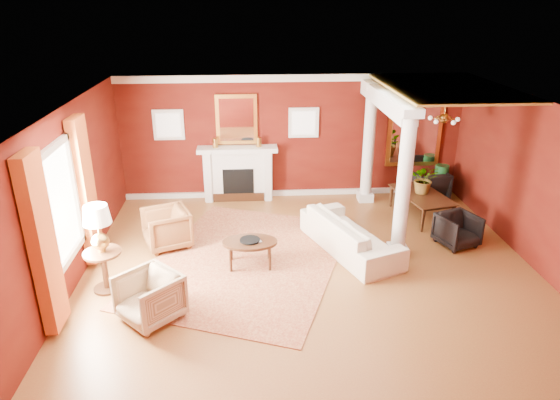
{
  "coord_description": "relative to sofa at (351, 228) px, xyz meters",
  "views": [
    {
      "loc": [
        -1.06,
        -7.84,
        4.54
      ],
      "look_at": [
        -0.51,
        0.37,
        1.15
      ],
      "focal_mm": 32.0,
      "sensor_mm": 36.0,
      "label": 1
    }
  ],
  "objects": [
    {
      "name": "column_front",
      "position": [
        0.86,
        -0.25,
        0.97
      ],
      "size": [
        0.36,
        0.36,
        2.8
      ],
      "color": "silver",
      "rests_on": "ground"
    },
    {
      "name": "rug",
      "position": [
        -1.99,
        -0.28,
        -0.45
      ],
      "size": [
        4.53,
        5.16,
        0.02
      ],
      "primitive_type": "cube",
      "rotation": [
        0.0,
        0.0,
        -0.36
      ],
      "color": "maroon",
      "rests_on": "ground"
    },
    {
      "name": "room_shell",
      "position": [
        -0.84,
        -0.55,
        1.56
      ],
      "size": [
        8.04,
        7.04,
        2.92
      ],
      "color": "#58160C",
      "rests_on": "ground"
    },
    {
      "name": "overmantel_mirror",
      "position": [
        -2.14,
        2.91,
        1.44
      ],
      "size": [
        0.95,
        0.07,
        1.15
      ],
      "color": "gold",
      "rests_on": "fireplace"
    },
    {
      "name": "side_table",
      "position": [
        -4.3,
        -1.09,
        0.56
      ],
      "size": [
        0.61,
        0.61,
        1.51
      ],
      "rotation": [
        0.0,
        0.0,
        0.02
      ],
      "color": "black",
      "rests_on": "ground"
    },
    {
      "name": "crown_trim",
      "position": [
        -0.84,
        2.91,
        2.36
      ],
      "size": [
        8.0,
        0.08,
        0.16
      ],
      "primitive_type": "cube",
      "color": "silver",
      "rests_on": "room_shell"
    },
    {
      "name": "base_trim",
      "position": [
        -0.84,
        2.91,
        -0.4
      ],
      "size": [
        8.0,
        0.08,
        0.12
      ],
      "primitive_type": "cube",
      "color": "silver",
      "rests_on": "ground"
    },
    {
      "name": "chandelier",
      "position": [
        2.06,
        1.25,
        1.79
      ],
      "size": [
        0.6,
        0.62,
        0.75
      ],
      "color": "#AC8336",
      "rests_on": "room_shell"
    },
    {
      "name": "potted_plant",
      "position": [
        1.89,
        1.5,
        0.65
      ],
      "size": [
        0.73,
        0.77,
        0.51
      ],
      "primitive_type": "imported",
      "rotation": [
        0.0,
        0.0,
        -0.25
      ],
      "color": "#26591E",
      "rests_on": "dining_table"
    },
    {
      "name": "dining_chair_far",
      "position": [
        2.33,
        2.38,
        -0.06
      ],
      "size": [
        0.89,
        0.85,
        0.81
      ],
      "primitive_type": "imported",
      "rotation": [
        0.0,
        0.0,
        3.3
      ],
      "color": "black",
      "rests_on": "ground"
    },
    {
      "name": "coffee_book",
      "position": [
        -1.89,
        -0.49,
        0.15
      ],
      "size": [
        0.17,
        0.08,
        0.23
      ],
      "primitive_type": "imported",
      "rotation": [
        0.0,
        0.0,
        0.39
      ],
      "color": "black",
      "rests_on": "coffee_table"
    },
    {
      "name": "ground",
      "position": [
        -0.84,
        -0.55,
        -0.46
      ],
      "size": [
        8.0,
        8.0,
        0.0
      ],
      "primitive_type": "plane",
      "color": "brown",
      "rests_on": "ground"
    },
    {
      "name": "dining_chair_near",
      "position": [
        2.12,
        0.07,
        -0.11
      ],
      "size": [
        0.86,
        0.84,
        0.7
      ],
      "primitive_type": "imported",
      "rotation": [
        0.0,
        0.0,
        0.35
      ],
      "color": "black",
      "rests_on": "ground"
    },
    {
      "name": "dining_table",
      "position": [
        1.88,
        1.44,
        -0.03
      ],
      "size": [
        0.84,
        1.61,
        0.86
      ],
      "primitive_type": "imported",
      "rotation": [
        0.0,
        0.0,
        1.78
      ],
      "color": "black",
      "rests_on": "ground"
    },
    {
      "name": "dining_mirror",
      "position": [
        2.06,
        2.91,
        1.09
      ],
      "size": [
        1.3,
        0.07,
        1.7
      ],
      "color": "gold",
      "rests_on": "room_shell"
    },
    {
      "name": "green_urn",
      "position": [
        2.66,
        2.45,
        -0.13
      ],
      "size": [
        0.35,
        0.35,
        0.85
      ],
      "color": "#15441D",
      "rests_on": "ground"
    },
    {
      "name": "fireplace",
      "position": [
        -2.14,
        2.77,
        0.18
      ],
      "size": [
        1.85,
        0.42,
        1.29
      ],
      "color": "silver",
      "rests_on": "ground"
    },
    {
      "name": "left_window",
      "position": [
        -4.74,
        -1.15,
        0.96
      ],
      "size": [
        0.21,
        2.55,
        2.6
      ],
      "color": "white",
      "rests_on": "room_shell"
    },
    {
      "name": "amber_ceiling",
      "position": [
        2.01,
        1.2,
        2.41
      ],
      "size": [
        2.3,
        3.4,
        0.04
      ],
      "primitive_type": "cube",
      "color": "gold",
      "rests_on": "room_shell"
    },
    {
      "name": "coffee_table",
      "position": [
        -1.91,
        -0.47,
        -0.01
      ],
      "size": [
        0.98,
        0.98,
        0.5
      ],
      "rotation": [
        0.0,
        0.0,
        -0.29
      ],
      "color": "black",
      "rests_on": "ground"
    },
    {
      "name": "sofa",
      "position": [
        0.0,
        0.0,
        0.0
      ],
      "size": [
        1.51,
        2.45,
        0.92
      ],
      "primitive_type": "imported",
      "rotation": [
        0.0,
        0.0,
        1.95
      ],
      "color": "white",
      "rests_on": "ground"
    },
    {
      "name": "armchair_leopard",
      "position": [
        -3.51,
        0.41,
        -0.04
      ],
      "size": [
        1.01,
        1.04,
        0.84
      ],
      "primitive_type": "imported",
      "rotation": [
        0.0,
        0.0,
        -1.19
      ],
      "color": "black",
      "rests_on": "ground"
    },
    {
      "name": "flank_window_left",
      "position": [
        -3.69,
        2.92,
        1.34
      ],
      "size": [
        0.7,
        0.07,
        0.7
      ],
      "color": "silver",
      "rests_on": "room_shell"
    },
    {
      "name": "header_beam",
      "position": [
        0.86,
        1.35,
        2.16
      ],
      "size": [
        0.3,
        3.2,
        0.32
      ],
      "primitive_type": "cube",
      "color": "silver",
      "rests_on": "column_front"
    },
    {
      "name": "flank_window_right",
      "position": [
        -0.59,
        2.92,
        1.34
      ],
      "size": [
        0.7,
        0.07,
        0.7
      ],
      "color": "silver",
      "rests_on": "room_shell"
    },
    {
      "name": "column_back",
      "position": [
        0.86,
        2.45,
        0.97
      ],
      "size": [
        0.36,
        0.36,
        2.8
      ],
      "color": "silver",
      "rests_on": "ground"
    },
    {
      "name": "armchair_stripe",
      "position": [
        -3.42,
        -1.97,
        -0.05
      ],
      "size": [
        1.1,
        1.1,
        0.82
      ],
      "primitive_type": "imported",
      "rotation": [
        0.0,
        0.0,
        -0.8
      ],
      "color": "tan",
      "rests_on": "ground"
    }
  ]
}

